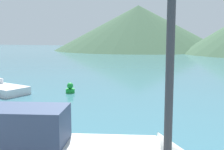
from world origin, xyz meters
The scene contains 3 objects.
streetlamp centered at (6.47, -0.03, 4.19)m, with size 0.34×0.34×5.39m.
buoy_marker centered at (-1.88, 12.89, 0.29)m, with size 0.61×0.61×0.70m.
hill_west centered at (-13.98, 81.49, 6.79)m, with size 51.25×51.25×13.58m.
Camera 1 is at (6.98, -4.01, 3.74)m, focal length 45.00 mm.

